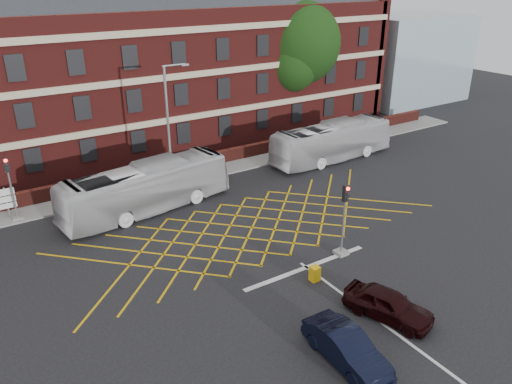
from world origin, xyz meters
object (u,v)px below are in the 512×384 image
bus_right (332,142)px  car_navy (346,347)px  street_lamp (171,153)px  car_maroon (388,304)px  bus_left (146,188)px  traffic_light_near (343,227)px  traffic_light_far (13,195)px  direction_signs (6,200)px  utility_cabinet (315,274)px  deciduous_tree (298,49)px

bus_right → car_navy: size_ratio=2.67×
street_lamp → car_maroon: bearing=-82.0°
bus_left → traffic_light_near: traffic_light_near is taller
bus_left → street_lamp: (2.52, 1.40, 1.55)m
traffic_light_far → bus_left: bearing=-23.4°
bus_right → traffic_light_near: 15.58m
traffic_light_far → car_navy: bearing=-66.7°
bus_right → traffic_light_near: bearing=139.4°
bus_left → street_lamp: bearing=-68.7°
bus_right → direction_signs: bus_right is taller
traffic_light_far → bus_right: bearing=-5.8°
traffic_light_far → street_lamp: bearing=-10.6°
bus_left → bus_right: bearing=-95.1°
bus_left → direction_signs: bearing=57.4°
traffic_light_near → street_lamp: (-4.57, 12.74, 1.42)m
utility_cabinet → traffic_light_near: bearing=22.8°
bus_right → street_lamp: bearing=85.8°
street_lamp → traffic_light_near: bearing=-70.3°
traffic_light_near → direction_signs: bearing=135.2°
car_navy → utility_cabinet: 5.92m
bus_right → street_lamp: size_ratio=1.25×
bus_left → car_navy: bus_left is taller
bus_right → direction_signs: (-24.84, 2.86, -0.22)m
traffic_light_near → direction_signs: 21.32m
bus_right → traffic_light_far: bearing=82.3°
deciduous_tree → bus_left: bearing=-153.4°
bus_right → car_navy: (-15.32, -18.70, -0.89)m
street_lamp → bus_left: bearing=-150.8°
direction_signs → deciduous_tree: bearing=12.7°
bus_left → direction_signs: size_ratio=5.32×
bus_left → direction_signs: bus_left is taller
car_navy → car_maroon: bearing=18.8°
bus_left → deciduous_tree: 23.17m
car_maroon → direction_signs: (-13.09, 20.45, 0.67)m
bus_left → deciduous_tree: size_ratio=0.94×
car_maroon → traffic_light_near: 5.88m
traffic_light_near → street_lamp: size_ratio=0.46×
traffic_light_far → utility_cabinet: size_ratio=5.19×
car_maroon → deciduous_tree: size_ratio=0.34×
car_navy → deciduous_tree: (18.47, 27.87, 7.14)m
bus_right → car_maroon: size_ratio=2.75×
bus_right → traffic_light_far: 24.57m
traffic_light_far → deciduous_tree: bearing=13.7°
traffic_light_far → street_lamp: (10.15, -1.90, 1.42)m
car_navy → utility_cabinet: (2.65, 5.29, -0.30)m
traffic_light_far → street_lamp: street_lamp is taller
car_navy → direction_signs: (-9.51, 21.55, 0.67)m
car_maroon → street_lamp: bearing=79.1°
bus_left → traffic_light_near: (7.09, -11.34, 0.13)m
street_lamp → traffic_light_far: bearing=169.4°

